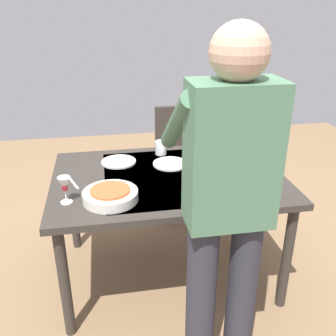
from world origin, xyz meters
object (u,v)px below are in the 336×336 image
object	(u,v)px
chair_near	(180,153)
serving_bowl_pasta	(110,195)
person_server	(227,202)
dinner_plate_near	(170,164)
wine_glass_left	(201,163)
dinner_plate_far	(119,162)
dining_table	(168,186)
wine_bottle	(243,132)
wine_glass_right	(65,185)
side_bowl_salad	(238,159)
water_cup_near_right	(161,148)
water_cup_near_left	(240,148)

from	to	relation	value
chair_near	serving_bowl_pasta	xyz separation A→B (m)	(0.62, 1.13, 0.25)
person_server	dinner_plate_near	xyz separation A→B (m)	(0.08, -0.91, -0.21)
wine_glass_left	dinner_plate_far	distance (m)	0.59
dining_table	wine_bottle	bearing A→B (deg)	-146.94
wine_glass_right	dinner_plate_far	bearing A→B (deg)	-121.64
chair_near	dinner_plate_far	size ratio (longest dim) A/B	3.96
serving_bowl_pasta	side_bowl_salad	xyz separation A→B (m)	(-0.85, -0.36, 0.00)
chair_near	water_cup_near_right	size ratio (longest dim) A/B	9.46
serving_bowl_pasta	wine_bottle	bearing A→B (deg)	-145.98
chair_near	water_cup_near_left	xyz separation A→B (m)	(-0.30, 0.61, 0.26)
dining_table	chair_near	world-z (taller)	chair_near
wine_glass_left	dinner_plate_far	size ratio (longest dim) A/B	0.66
dining_table	chair_near	bearing A→B (deg)	-106.48
person_server	water_cup_near_right	size ratio (longest dim) A/B	17.57
water_cup_near_right	dining_table	bearing A→B (deg)	88.21
chair_near	serving_bowl_pasta	world-z (taller)	chair_near
wine_bottle	water_cup_near_right	distance (m)	0.62
wine_glass_right	serving_bowl_pasta	world-z (taller)	wine_glass_right
person_server	water_cup_near_left	xyz separation A→B (m)	(-0.44, -1.02, -0.17)
water_cup_near_left	dinner_plate_near	size ratio (longest dim) A/B	0.40
dining_table	person_server	size ratio (longest dim) A/B	0.84
water_cup_near_left	dining_table	bearing A→B (deg)	25.22
dining_table	chair_near	size ratio (longest dim) A/B	1.56
dining_table	wine_bottle	xyz separation A→B (m)	(-0.63, -0.41, 0.19)
water_cup_near_left	dinner_plate_far	size ratio (longest dim) A/B	0.40
wine_bottle	dinner_plate_far	size ratio (longest dim) A/B	1.29
dining_table	serving_bowl_pasta	xyz separation A→B (m)	(0.36, 0.26, 0.11)
side_bowl_salad	dinner_plate_far	size ratio (longest dim) A/B	0.78
wine_bottle	dinner_plate_near	xyz separation A→B (m)	(0.58, 0.25, -0.10)
wine_glass_right	side_bowl_salad	world-z (taller)	wine_glass_right
dinner_plate_near	wine_glass_left	bearing A→B (deg)	119.52
wine_glass_left	wine_glass_right	distance (m)	0.80
water_cup_near_left	wine_glass_left	bearing A→B (deg)	43.05
serving_bowl_pasta	person_server	bearing A→B (deg)	134.39
dining_table	water_cup_near_right	xyz separation A→B (m)	(-0.01, -0.35, 0.12)
dining_table	serving_bowl_pasta	world-z (taller)	serving_bowl_pasta
chair_near	wine_bottle	size ratio (longest dim) A/B	3.07
water_cup_near_right	side_bowl_salad	size ratio (longest dim) A/B	0.53
chair_near	serving_bowl_pasta	distance (m)	1.32
water_cup_near_left	serving_bowl_pasta	world-z (taller)	water_cup_near_left
serving_bowl_pasta	chair_near	bearing A→B (deg)	-118.70
dinner_plate_far	water_cup_near_left	bearing A→B (deg)	-179.25
person_server	dinner_plate_far	xyz separation A→B (m)	(0.41, -1.01, -0.21)
wine_bottle	water_cup_near_right	world-z (taller)	wine_bottle
wine_glass_right	dining_table	bearing A→B (deg)	-157.83
dining_table	side_bowl_salad	size ratio (longest dim) A/B	7.87
water_cup_near_left	serving_bowl_pasta	xyz separation A→B (m)	(0.92, 0.52, -0.01)
water_cup_near_left	water_cup_near_right	world-z (taller)	water_cup_near_right
chair_near	wine_bottle	bearing A→B (deg)	128.57
wine_glass_right	side_bowl_salad	xyz separation A→B (m)	(-1.09, -0.34, -0.07)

